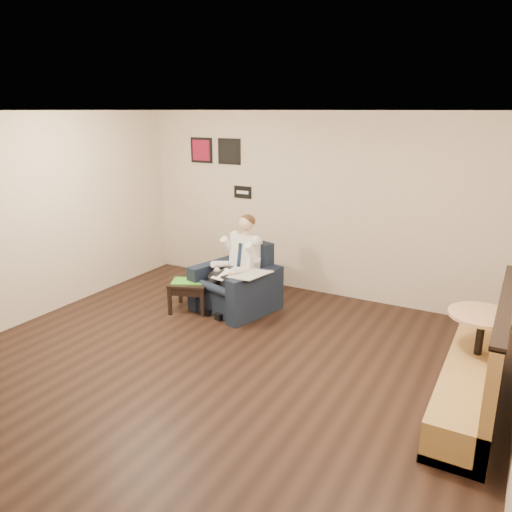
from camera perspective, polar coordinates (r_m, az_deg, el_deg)
The scene contains 17 objects.
ground at distance 5.71m, azimuth -5.38°, elevation -13.18°, with size 6.00×6.00×0.00m, color black.
wall_back at distance 7.75m, azimuth 6.90°, elevation 5.81°, with size 6.00×0.02×2.80m, color beige.
wall_left at distance 7.26m, azimuth -25.76°, elevation 3.56°, with size 0.02×6.00×2.80m, color beige.
ceiling at distance 4.97m, azimuth -6.27°, elevation 16.18°, with size 6.00×6.00×0.02m, color white.
seating_sign at distance 8.29m, azimuth -1.53°, elevation 7.31°, with size 0.32×0.02×0.20m, color black.
art_print_left at distance 8.64m, azimuth -6.25°, elevation 11.93°, with size 0.42×0.03×0.42m, color maroon.
art_print_right at distance 8.34m, azimuth -3.08°, elevation 11.84°, with size 0.42×0.03×0.42m, color black.
armchair at distance 7.19m, azimuth -2.38°, elevation -2.52°, with size 0.99×0.99×0.96m, color black.
seated_man at distance 7.06m, azimuth -3.12°, elevation -1.40°, with size 0.62×0.94×1.31m, color silver, non-canonical shape.
lap_papers at distance 7.01m, azimuth -3.73°, elevation -2.12°, with size 0.22×0.31×0.01m, color white.
newspaper at distance 6.80m, azimuth -0.66°, elevation -2.11°, with size 0.42×0.52×0.01m, color silver.
side_table at distance 7.32m, azimuth -7.45°, elevation -4.47°, with size 0.54×0.54×0.44m, color black.
green_folder at distance 7.24m, azimuth -7.79°, elevation -2.83°, with size 0.44×0.31×0.01m, color green.
coffee_mug at distance 7.29m, azimuth -5.94°, elevation -2.28°, with size 0.08×0.08×0.09m, color white.
smartphone at distance 7.37m, azimuth -6.81°, elevation -2.44°, with size 0.14×0.07×0.01m, color black.
banquette at distance 5.31m, azimuth 23.70°, elevation -10.03°, with size 0.53×2.23×1.14m, color #A77D40.
cafe_table at distance 5.71m, azimuth 24.01°, elevation -9.89°, with size 0.67×0.67×0.84m, color tan.
Camera 1 is at (2.84, -4.07, 2.81)m, focal length 35.00 mm.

